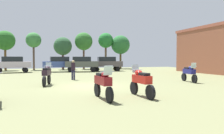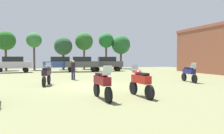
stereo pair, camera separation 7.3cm
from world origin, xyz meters
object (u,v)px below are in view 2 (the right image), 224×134
(tree_4, at_px, (6,41))
(person_1, at_px, (73,68))
(tree_5, at_px, (34,41))
(motorcycle_7, at_px, (189,73))
(car_4, at_px, (82,63))
(motorcycle_3, at_px, (141,81))
(tree_8, at_px, (106,41))
(car_2, at_px, (13,63))
(tree_6, at_px, (121,45))
(car_5, at_px, (60,63))
(motorcycle_1, at_px, (47,74))
(tree_3, at_px, (63,46))
(motorcycle_4, at_px, (102,83))
(tree_1, at_px, (84,42))
(car_1, at_px, (107,63))

(tree_4, bearing_deg, person_1, -65.27)
(person_1, distance_m, tree_5, 17.87)
(motorcycle_7, distance_m, person_1, 9.17)
(car_4, bearing_deg, motorcycle_3, -173.07)
(tree_4, relative_size, tree_8, 0.95)
(car_2, distance_m, car_4, 8.58)
(tree_4, bearing_deg, tree_6, 1.58)
(motorcycle_3, height_order, car_5, car_5)
(motorcycle_1, relative_size, tree_3, 0.41)
(motorcycle_1, distance_m, tree_5, 20.60)
(motorcycle_1, relative_size, motorcycle_3, 0.99)
(motorcycle_3, xyz_separation_m, motorcycle_4, (-1.85, -0.10, 0.00))
(tree_1, bearing_deg, tree_8, 6.68)
(car_1, distance_m, car_4, 3.62)
(car_4, xyz_separation_m, tree_1, (1.48, 7.03, 3.40))
(tree_3, bearing_deg, motorcycle_7, -70.54)
(tree_1, bearing_deg, car_5, -124.36)
(motorcycle_7, height_order, tree_5, tree_5)
(motorcycle_1, distance_m, tree_1, 21.82)
(car_5, height_order, tree_3, tree_3)
(motorcycle_1, height_order, person_1, person_1)
(person_1, bearing_deg, car_4, 102.13)
(car_1, distance_m, tree_6, 8.49)
(car_2, relative_size, car_5, 1.04)
(tree_6, bearing_deg, tree_5, -177.70)
(person_1, distance_m, tree_3, 17.49)
(person_1, xyz_separation_m, tree_3, (0.48, 17.27, 2.75))
(car_4, bearing_deg, motorcycle_7, -150.93)
(motorcycle_4, relative_size, motorcycle_7, 1.04)
(motorcycle_3, distance_m, car_4, 19.35)
(motorcycle_1, height_order, tree_5, tree_5)
(car_4, xyz_separation_m, tree_3, (-1.93, 6.78, 2.53))
(tree_8, bearing_deg, tree_3, -174.47)
(person_1, xyz_separation_m, tree_1, (3.89, 17.52, 3.62))
(car_4, distance_m, tree_1, 7.95)
(car_4, height_order, tree_5, tree_5)
(motorcycle_1, relative_size, tree_1, 0.35)
(person_1, bearing_deg, car_2, 143.75)
(tree_1, bearing_deg, car_2, -147.87)
(motorcycle_3, bearing_deg, tree_6, 67.68)
(motorcycle_1, distance_m, motorcycle_3, 7.09)
(car_1, relative_size, tree_6, 0.77)
(motorcycle_3, distance_m, car_5, 20.22)
(motorcycle_1, relative_size, car_1, 0.48)
(car_5, bearing_deg, tree_5, 28.79)
(tree_1, bearing_deg, tree_3, -175.81)
(car_2, relative_size, tree_6, 0.78)
(motorcycle_3, height_order, person_1, person_1)
(car_5, height_order, tree_4, tree_4)
(car_4, bearing_deg, tree_4, 65.19)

